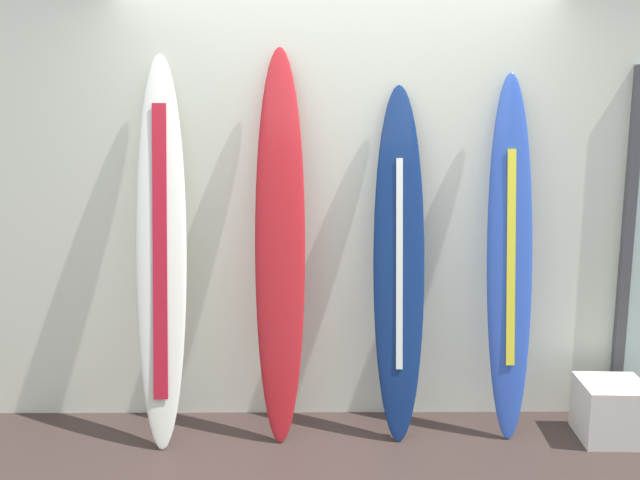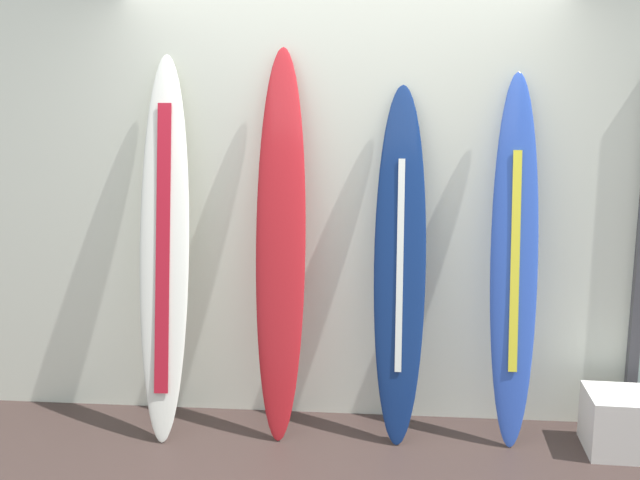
% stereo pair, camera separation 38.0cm
% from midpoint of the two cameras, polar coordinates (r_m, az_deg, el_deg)
% --- Properties ---
extents(wall_back, '(7.20, 0.20, 2.80)m').
position_cam_midpoint_polar(wall_back, '(4.39, -1.20, 4.20)').
color(wall_back, white).
rests_on(wall_back, ground).
extents(surfboard_ivory, '(0.31, 0.51, 2.17)m').
position_cam_midpoint_polar(surfboard_ivory, '(4.20, -14.82, -0.83)').
color(surfboard_ivory, white).
rests_on(surfboard_ivory, ground).
extents(surfboard_crimson, '(0.28, 0.42, 2.20)m').
position_cam_midpoint_polar(surfboard_crimson, '(4.12, -5.77, -0.49)').
color(surfboard_crimson, red).
rests_on(surfboard_crimson, ground).
extents(surfboard_navy, '(0.29, 0.42, 1.99)m').
position_cam_midpoint_polar(surfboard_navy, '(4.15, 3.55, -2.08)').
color(surfboard_navy, navy).
rests_on(surfboard_navy, ground).
extents(surfboard_cobalt, '(0.26, 0.39, 2.06)m').
position_cam_midpoint_polar(surfboard_cobalt, '(4.23, 12.06, -1.34)').
color(surfboard_cobalt, blue).
rests_on(surfboard_cobalt, ground).
extents(display_block_left, '(0.37, 0.37, 0.33)m').
position_cam_midpoint_polar(display_block_left, '(4.53, 19.45, -12.43)').
color(display_block_left, silver).
rests_on(display_block_left, ground).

